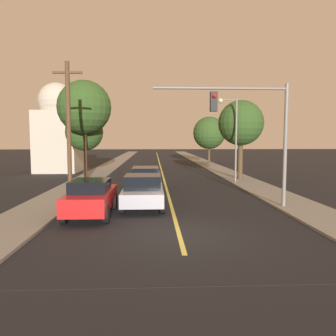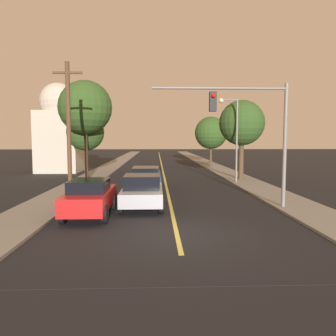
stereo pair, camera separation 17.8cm
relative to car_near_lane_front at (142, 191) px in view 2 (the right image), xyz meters
name	(u,v)px [view 2 (the right image)]	position (x,y,z in m)	size (l,w,h in m)	color
ground_plane	(177,235)	(1.39, -4.60, -0.83)	(200.00, 200.00, 0.00)	black
road_surface	(161,162)	(1.39, 31.40, -0.82)	(9.92, 80.00, 0.01)	black
sidewalk_left	(118,162)	(-4.82, 31.40, -0.77)	(2.50, 80.00, 0.12)	gray
sidewalk_right	(204,162)	(7.60, 31.40, -0.77)	(2.50, 80.00, 0.12)	gray
car_near_lane_front	(142,191)	(0.00, 0.00, 0.00)	(2.04, 4.12, 1.63)	#A5A8B2
car_near_lane_second	(146,178)	(0.00, 5.67, -0.02)	(2.03, 5.10, 1.52)	navy
car_outer_lane_front	(90,197)	(-2.18, -1.61, 0.01)	(1.87, 4.20, 1.61)	red
traffic_signal_mast	(252,121)	(5.15, -0.42, 3.34)	(6.34, 0.42, 5.80)	slate
streetlamp_right	(232,128)	(6.35, 8.61, 3.34)	(1.46, 0.36, 6.24)	slate
utility_pole_left	(69,127)	(-4.17, 2.80, 3.17)	(1.60, 0.24, 7.43)	#513823
tree_left_near	(85,132)	(-5.33, 12.55, 3.09)	(3.17, 3.17, 5.40)	#4C3823
tree_left_far	(85,107)	(-4.88, 10.61, 4.99)	(4.20, 4.20, 7.81)	#3D2B1C
tree_right_near	(242,123)	(7.54, 10.49, 3.78)	(3.62, 3.62, 6.33)	#4C3823
tree_right_far	(211,133)	(8.03, 28.07, 3.36)	(4.33, 4.33, 6.23)	#4C3823
domed_building_left	(59,129)	(-9.12, 18.09, 3.58)	(4.10, 4.10, 8.98)	#BCB29E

